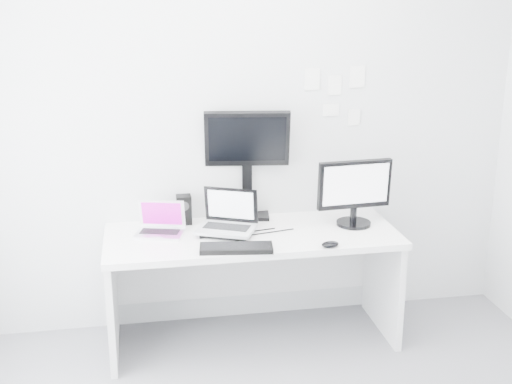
# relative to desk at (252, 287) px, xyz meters

# --- Properties ---
(back_wall) EXTENTS (3.60, 0.00, 3.60)m
(back_wall) POSITION_rel_desk_xyz_m (0.00, 0.35, 0.99)
(back_wall) COLOR silver
(back_wall) RESTS_ON ground
(desk) EXTENTS (1.80, 0.70, 0.73)m
(desk) POSITION_rel_desk_xyz_m (0.00, 0.00, 0.00)
(desk) COLOR white
(desk) RESTS_ON ground
(macbook) EXTENTS (0.33, 0.28, 0.21)m
(macbook) POSITION_rel_desk_xyz_m (-0.56, 0.07, 0.47)
(macbook) COLOR silver
(macbook) RESTS_ON desk
(speaker) EXTENTS (0.10, 0.10, 0.19)m
(speaker) POSITION_rel_desk_xyz_m (-0.40, 0.26, 0.46)
(speaker) COLOR black
(speaker) RESTS_ON desk
(dell_laptop) EXTENTS (0.42, 0.38, 0.28)m
(dell_laptop) POSITION_rel_desk_xyz_m (-0.16, -0.00, 0.51)
(dell_laptop) COLOR #B3B6BB
(dell_laptop) RESTS_ON desk
(rear_monitor) EXTENTS (0.56, 0.26, 0.74)m
(rear_monitor) POSITION_rel_desk_xyz_m (0.02, 0.31, 0.73)
(rear_monitor) COLOR black
(rear_monitor) RESTS_ON desk
(samsung_monitor) EXTENTS (0.49, 0.26, 0.44)m
(samsung_monitor) POSITION_rel_desk_xyz_m (0.66, 0.04, 0.58)
(samsung_monitor) COLOR black
(samsung_monitor) RESTS_ON desk
(keyboard) EXTENTS (0.44, 0.20, 0.03)m
(keyboard) POSITION_rel_desk_xyz_m (-0.14, -0.26, 0.38)
(keyboard) COLOR black
(keyboard) RESTS_ON desk
(mouse) EXTENTS (0.12, 0.08, 0.03)m
(mouse) POSITION_rel_desk_xyz_m (0.41, -0.31, 0.38)
(mouse) COLOR black
(mouse) RESTS_ON desk
(wall_note_0) EXTENTS (0.10, 0.00, 0.14)m
(wall_note_0) POSITION_rel_desk_xyz_m (0.45, 0.34, 1.26)
(wall_note_0) COLOR white
(wall_note_0) RESTS_ON back_wall
(wall_note_1) EXTENTS (0.09, 0.00, 0.13)m
(wall_note_1) POSITION_rel_desk_xyz_m (0.60, 0.34, 1.22)
(wall_note_1) COLOR white
(wall_note_1) RESTS_ON back_wall
(wall_note_2) EXTENTS (0.10, 0.00, 0.14)m
(wall_note_2) POSITION_rel_desk_xyz_m (0.75, 0.34, 1.26)
(wall_note_2) COLOR white
(wall_note_2) RESTS_ON back_wall
(wall_note_3) EXTENTS (0.11, 0.00, 0.08)m
(wall_note_3) POSITION_rel_desk_xyz_m (0.58, 0.34, 1.05)
(wall_note_3) COLOR white
(wall_note_3) RESTS_ON back_wall
(wall_note_4) EXTENTS (0.08, 0.00, 0.11)m
(wall_note_4) POSITION_rel_desk_xyz_m (0.74, 0.34, 1.00)
(wall_note_4) COLOR white
(wall_note_4) RESTS_ON back_wall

